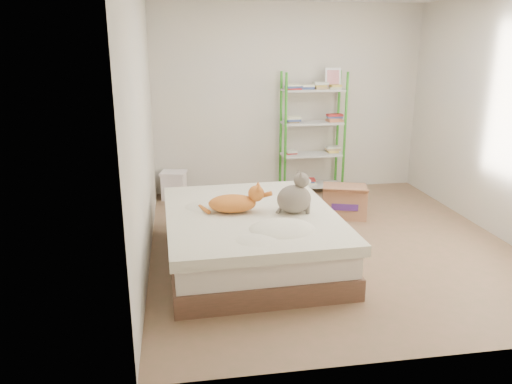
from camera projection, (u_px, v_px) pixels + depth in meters
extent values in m
cube|color=#90674E|center=(329.00, 242.00, 5.41)|extent=(3.80, 4.20, 0.01)
cube|color=beige|center=(289.00, 100.00, 7.02)|extent=(3.80, 0.01, 2.60)
cube|color=beige|center=(440.00, 176.00, 3.05)|extent=(3.80, 0.01, 2.60)
cube|color=beige|center=(142.00, 128.00, 4.75)|extent=(0.01, 4.20, 2.60)
cube|color=beige|center=(505.00, 118.00, 5.33)|extent=(0.01, 4.20, 2.60)
cube|color=brown|center=(251.00, 252.00, 4.93)|extent=(1.64, 2.02, 0.20)
cube|color=silver|center=(251.00, 232.00, 4.87)|extent=(1.59, 1.96, 0.22)
cube|color=beige|center=(251.00, 217.00, 4.82)|extent=(1.68, 2.06, 0.10)
cylinder|color=green|center=(285.00, 136.00, 6.77)|extent=(0.04, 0.04, 1.70)
cylinder|color=green|center=(281.00, 132.00, 7.08)|extent=(0.04, 0.04, 1.70)
cylinder|color=green|center=(345.00, 135.00, 6.90)|extent=(0.04, 0.04, 1.70)
cylinder|color=green|center=(338.00, 131.00, 7.20)|extent=(0.04, 0.04, 1.70)
cube|color=beige|center=(311.00, 185.00, 7.21)|extent=(0.86, 0.34, 0.02)
cube|color=beige|center=(312.00, 154.00, 7.08)|extent=(0.86, 0.34, 0.02)
cube|color=beige|center=(313.00, 123.00, 6.95)|extent=(0.86, 0.34, 0.02)
cube|color=beige|center=(314.00, 90.00, 6.82)|extent=(0.86, 0.34, 0.02)
cube|color=#AD2423|center=(311.00, 181.00, 7.19)|extent=(0.20, 0.16, 0.09)
cube|color=#AD2423|center=(291.00, 151.00, 7.01)|extent=(0.20, 0.16, 0.09)
cube|color=#AD2423|center=(332.00, 150.00, 7.11)|extent=(0.20, 0.16, 0.09)
cube|color=#AD2423|center=(292.00, 119.00, 6.88)|extent=(0.20, 0.16, 0.09)
cube|color=#AD2423|center=(334.00, 118.00, 6.97)|extent=(0.20, 0.16, 0.09)
cube|color=#AD2423|center=(292.00, 86.00, 6.75)|extent=(0.20, 0.16, 0.09)
cube|color=#AD2423|center=(307.00, 86.00, 6.78)|extent=(0.20, 0.16, 0.09)
cube|color=#AD2423|center=(321.00, 86.00, 6.81)|extent=(0.20, 0.16, 0.09)
cube|color=#AD2423|center=(335.00, 85.00, 6.84)|extent=(0.20, 0.16, 0.09)
cube|color=white|center=(333.00, 78.00, 6.86)|extent=(0.22, 0.06, 0.28)
cube|color=#E22641|center=(333.00, 78.00, 6.85)|extent=(0.17, 0.04, 0.22)
cube|color=#A06E51|center=(344.00, 201.00, 6.19)|extent=(0.63, 0.56, 0.37)
cube|color=#47237A|center=(355.00, 207.00, 6.00)|extent=(0.31, 0.10, 0.08)
cube|color=#A06E51|center=(351.00, 192.00, 5.94)|extent=(0.55, 0.31, 0.12)
cube|color=white|center=(174.00, 186.00, 6.86)|extent=(0.35, 0.32, 0.35)
cube|color=white|center=(173.00, 173.00, 6.80)|extent=(0.39, 0.36, 0.03)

